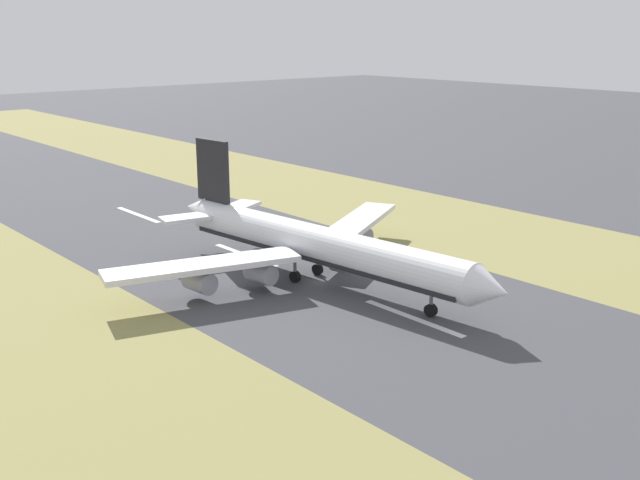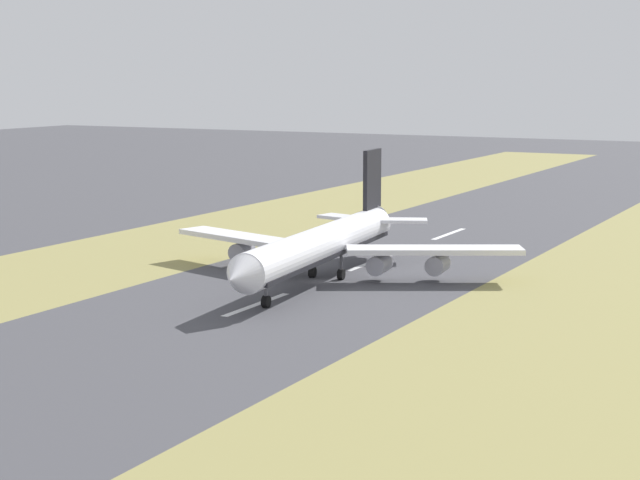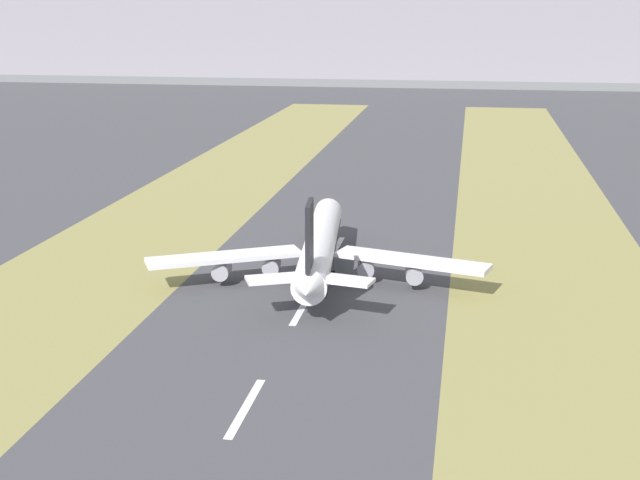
% 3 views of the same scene
% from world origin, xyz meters
% --- Properties ---
extents(ground_plane, '(800.00, 800.00, 0.00)m').
position_xyz_m(ground_plane, '(0.00, 0.00, 0.00)').
color(ground_plane, '#424247').
extents(grass_median_west, '(40.00, 600.00, 0.01)m').
position_xyz_m(grass_median_west, '(-45.00, 0.00, 0.00)').
color(grass_median_west, olive).
rests_on(grass_median_west, ground).
extents(grass_median_east, '(40.00, 600.00, 0.01)m').
position_xyz_m(grass_median_east, '(45.00, 0.00, 0.00)').
color(grass_median_east, olive).
rests_on(grass_median_east, ground).
extents(centreline_dash_near, '(1.20, 18.00, 0.01)m').
position_xyz_m(centreline_dash_near, '(0.00, -59.95, 0.01)').
color(centreline_dash_near, silver).
rests_on(centreline_dash_near, ground).
extents(centreline_dash_mid, '(1.20, 18.00, 0.01)m').
position_xyz_m(centreline_dash_mid, '(0.00, -19.95, 0.01)').
color(centreline_dash_mid, silver).
rests_on(centreline_dash_mid, ground).
extents(centreline_dash_far, '(1.20, 18.00, 0.01)m').
position_xyz_m(centreline_dash_far, '(0.00, 20.05, 0.01)').
color(centreline_dash_far, silver).
rests_on(centreline_dash_far, ground).
extents(airplane_main_jet, '(63.81, 67.21, 20.20)m').
position_xyz_m(airplane_main_jet, '(-0.02, -1.85, 6.02)').
color(airplane_main_jet, white).
rests_on(airplane_main_jet, ground).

